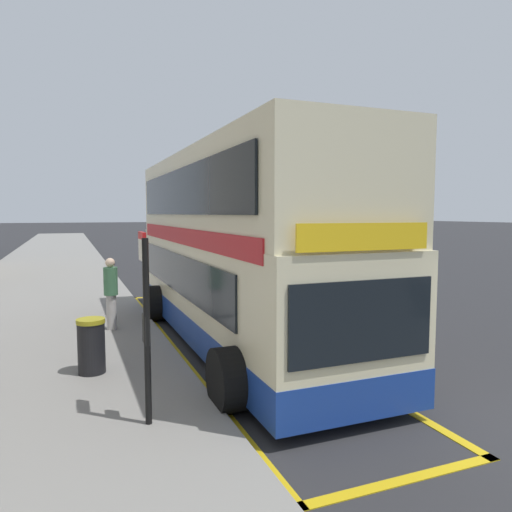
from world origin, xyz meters
TOP-DOWN VIEW (x-y plane):
  - ground_plane at (0.00, 32.00)m, footprint 260.00×260.00m
  - pavement_near at (-7.00, 32.00)m, footprint 6.00×76.00m
  - double_decker_bus at (-2.46, 6.78)m, footprint 3.24×10.41m
  - bus_bay_markings at (-2.60, 7.00)m, footprint 2.80×13.09m
  - bus_stop_sign at (-5.09, 2.85)m, footprint 0.09×0.51m
  - parked_car_white_distant at (2.97, 30.61)m, footprint 2.09×4.20m
  - pedestrian_waiting_near_sign at (-5.10, 8.48)m, footprint 0.34×0.34m
  - litter_bin at (-5.72, 5.25)m, footprint 0.50×0.50m

SIDE VIEW (x-z plane):
  - ground_plane at x=0.00m, z-range 0.00..0.00m
  - bus_bay_markings at x=-2.60m, z-range 0.00..0.01m
  - pavement_near at x=-7.00m, z-range 0.00..0.14m
  - litter_bin at x=-5.72m, z-range 0.14..1.14m
  - parked_car_white_distant at x=2.97m, z-range -0.01..1.61m
  - pedestrian_waiting_near_sign at x=-5.10m, z-range 0.22..2.01m
  - bus_stop_sign at x=-5.09m, z-range 0.38..3.01m
  - double_decker_bus at x=-2.46m, z-range -0.14..4.26m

